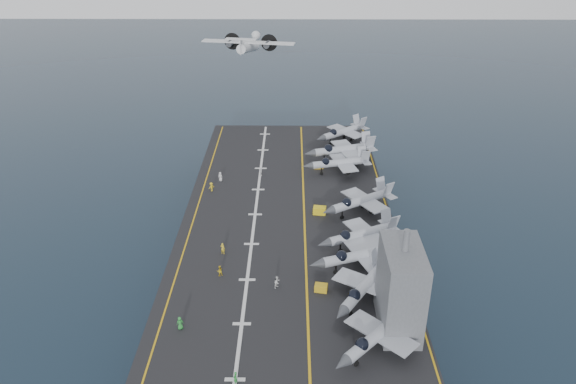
{
  "coord_description": "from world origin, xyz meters",
  "views": [
    {
      "loc": [
        0.78,
        -89.28,
        61.36
      ],
      "look_at": [
        0.0,
        4.0,
        13.0
      ],
      "focal_mm": 35.0,
      "sensor_mm": 36.0,
      "label": 1
    }
  ],
  "objects_px": {
    "transport_plane": "(248,48)",
    "tow_cart_a": "(321,288)",
    "fighter_jet_0": "(377,334)",
    "island_superstructure": "(402,280)"
  },
  "relations": [
    {
      "from": "fighter_jet_0",
      "to": "transport_plane",
      "type": "bearing_deg",
      "value": 104.2
    },
    {
      "from": "fighter_jet_0",
      "to": "transport_plane",
      "type": "distance_m",
      "value": 90.92
    },
    {
      "from": "transport_plane",
      "to": "tow_cart_a",
      "type": "bearing_deg",
      "value": -78.33
    },
    {
      "from": "island_superstructure",
      "to": "transport_plane",
      "type": "xyz_separation_m",
      "value": [
        -25.35,
        82.09,
        10.93
      ]
    },
    {
      "from": "island_superstructure",
      "to": "transport_plane",
      "type": "height_order",
      "value": "transport_plane"
    },
    {
      "from": "transport_plane",
      "to": "island_superstructure",
      "type": "bearing_deg",
      "value": -72.84
    },
    {
      "from": "tow_cart_a",
      "to": "transport_plane",
      "type": "bearing_deg",
      "value": 101.67
    },
    {
      "from": "fighter_jet_0",
      "to": "transport_plane",
      "type": "xyz_separation_m",
      "value": [
        -21.96,
        86.78,
        15.94
      ]
    },
    {
      "from": "island_superstructure",
      "to": "fighter_jet_0",
      "type": "height_order",
      "value": "island_superstructure"
    },
    {
      "from": "transport_plane",
      "to": "fighter_jet_0",
      "type": "bearing_deg",
      "value": -75.8
    }
  ]
}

